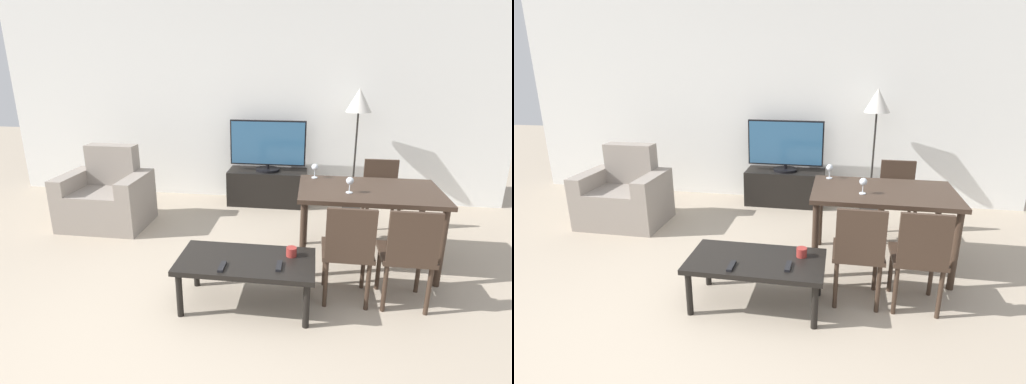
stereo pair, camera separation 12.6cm
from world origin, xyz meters
TOP-DOWN VIEW (x-y plane):
  - ground_plane at (0.00, 0.00)m, footprint 18.00×18.00m
  - wall_back at (0.00, 3.54)m, footprint 6.94×0.06m
  - armchair at (-1.48, 2.25)m, footprint 0.97×0.72m
  - tv_stand at (0.33, 3.25)m, footprint 1.06×0.43m
  - tv at (0.33, 3.25)m, footprint 1.00×0.32m
  - coffee_table at (0.45, 0.81)m, footprint 1.07×0.56m
  - dining_table at (1.46, 1.67)m, footprint 1.29×0.81m
  - dining_chair_near at (1.23, 0.96)m, footprint 0.40×0.40m
  - dining_chair_far at (1.69, 2.38)m, footprint 0.40×0.40m
  - dining_chair_near_right at (1.69, 0.96)m, footprint 0.40×0.40m
  - floor_lamp at (1.46, 3.20)m, footprint 0.32×0.32m
  - remote_primary at (0.72, 0.72)m, footprint 0.04×0.15m
  - remote_secondary at (0.29, 0.65)m, footprint 0.04×0.15m
  - cup_white_near at (0.79, 0.92)m, footprint 0.08×0.08m
  - wine_glass_left at (1.26, 1.53)m, footprint 0.07×0.07m
  - wine_glass_center at (0.96, 1.98)m, footprint 0.07×0.07m

SIDE VIEW (x-z plane):
  - ground_plane at x=0.00m, z-range 0.00..0.00m
  - tv_stand at x=0.33m, z-range 0.00..0.47m
  - armchair at x=-1.48m, z-range -0.14..0.78m
  - coffee_table at x=0.45m, z-range 0.16..0.56m
  - remote_primary at x=0.72m, z-range 0.41..0.43m
  - remote_secondary at x=0.29m, z-range 0.41..0.43m
  - cup_white_near at x=0.79m, z-range 0.41..0.48m
  - dining_chair_near at x=1.23m, z-range 0.06..0.90m
  - dining_chair_far at x=1.69m, z-range 0.06..0.90m
  - dining_chair_near_right at x=1.69m, z-range 0.06..0.90m
  - dining_table at x=1.46m, z-range 0.28..1.04m
  - tv at x=0.33m, z-range 0.47..1.15m
  - wine_glass_left at x=1.26m, z-range 0.78..0.93m
  - wine_glass_center at x=0.96m, z-range 0.78..0.93m
  - floor_lamp at x=1.46m, z-range 0.56..2.13m
  - wall_back at x=0.00m, z-range 0.00..2.70m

